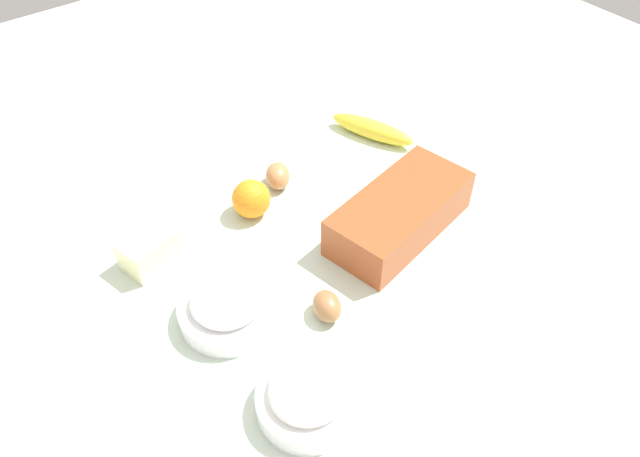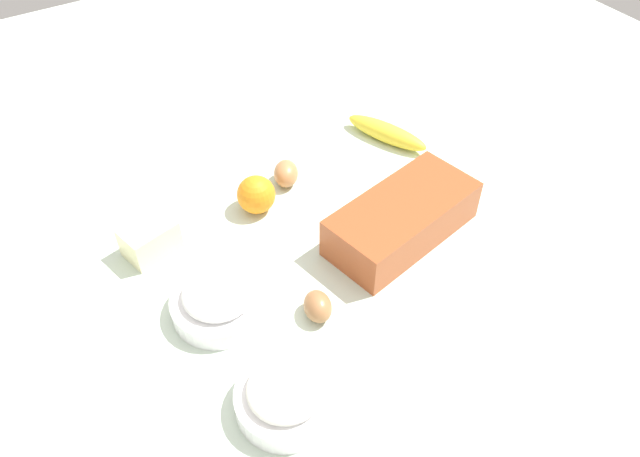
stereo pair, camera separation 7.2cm
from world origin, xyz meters
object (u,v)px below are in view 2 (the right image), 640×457
object	(u,v)px
sugar_bowl	(219,300)
egg_near_butter	(286,173)
loaf_pan	(402,218)
banana	(387,133)
butter_block	(150,239)
flour_bowl	(286,396)
orange_fruit	(256,195)
egg_beside_bowl	(318,306)

from	to	relation	value
sugar_bowl	egg_near_butter	distance (m)	0.33
loaf_pan	banana	bearing A→B (deg)	-132.58
butter_block	egg_near_butter	size ratio (longest dim) A/B	1.40
egg_near_butter	banana	bearing A→B (deg)	-178.40
flour_bowl	butter_block	xyz separation A→B (m)	(0.05, -0.39, 0.00)
sugar_bowl	butter_block	world-z (taller)	sugar_bowl
loaf_pan	sugar_bowl	size ratio (longest dim) A/B	1.93
orange_fruit	butter_block	xyz separation A→B (m)	(0.21, -0.00, -0.01)
butter_block	egg_beside_bowl	xyz separation A→B (m)	(-0.17, 0.27, -0.01)
loaf_pan	banana	world-z (taller)	loaf_pan
loaf_pan	banana	distance (m)	0.28
flour_bowl	butter_block	bearing A→B (deg)	-82.82
banana	orange_fruit	bearing A→B (deg)	7.43
sugar_bowl	egg_beside_bowl	world-z (taller)	sugar_bowl
sugar_bowl	banana	size ratio (longest dim) A/B	0.82
flour_bowl	sugar_bowl	bearing A→B (deg)	-88.72
flour_bowl	butter_block	size ratio (longest dim) A/B	1.61
flour_bowl	egg_beside_bowl	xyz separation A→B (m)	(-0.12, -0.11, -0.01)
egg_beside_bowl	butter_block	bearing A→B (deg)	-57.91
sugar_bowl	egg_beside_bowl	distance (m)	0.16
sugar_bowl	egg_near_butter	world-z (taller)	sugar_bowl
egg_near_butter	flour_bowl	bearing A→B (deg)	60.05
egg_near_butter	egg_beside_bowl	world-z (taller)	egg_near_butter
flour_bowl	loaf_pan	bearing A→B (deg)	-151.61
egg_near_butter	loaf_pan	bearing A→B (deg)	113.54
loaf_pan	orange_fruit	size ratio (longest dim) A/B	4.16
loaf_pan	orange_fruit	distance (m)	0.27
sugar_bowl	orange_fruit	world-z (taller)	orange_fruit
orange_fruit	banana	bearing A→B (deg)	-172.57
sugar_bowl	butter_block	xyz separation A→B (m)	(0.04, -0.18, 0.00)
egg_near_butter	orange_fruit	bearing A→B (deg)	23.51
loaf_pan	orange_fruit	world-z (taller)	loaf_pan
sugar_bowl	orange_fruit	xyz separation A→B (m)	(-0.16, -0.18, 0.01)
orange_fruit	egg_near_butter	size ratio (longest dim) A/B	1.12
orange_fruit	egg_beside_bowl	world-z (taller)	orange_fruit
loaf_pan	egg_near_butter	size ratio (longest dim) A/B	4.66
loaf_pan	butter_block	world-z (taller)	loaf_pan
loaf_pan	egg_near_butter	xyz separation A→B (m)	(0.10, -0.23, -0.02)
sugar_bowl	banana	distance (m)	0.55
flour_bowl	banana	world-z (taller)	flour_bowl
butter_block	egg_beside_bowl	bearing A→B (deg)	122.09
loaf_pan	orange_fruit	xyz separation A→B (m)	(0.19, -0.20, -0.01)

